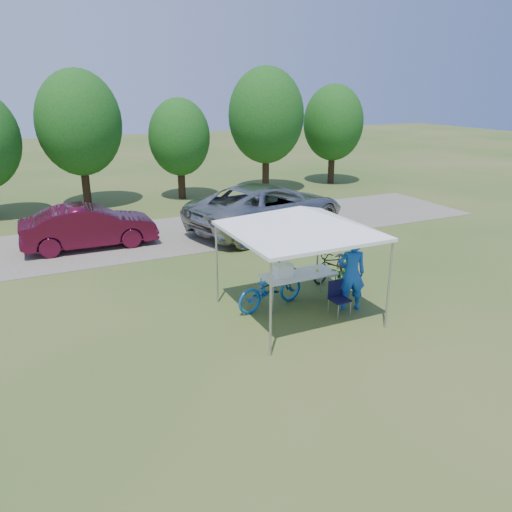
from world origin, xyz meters
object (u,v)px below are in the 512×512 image
at_px(folding_table, 299,276).
at_px(bike_green, 343,280).
at_px(folding_chair, 338,295).
at_px(sedan, 89,226).
at_px(cyclist, 351,273).
at_px(bike_blue, 270,288).
at_px(cooler, 283,270).
at_px(bike_dark, 334,264).
at_px(minivan, 267,207).

xyz_separation_m(folding_table, bike_green, (1.27, -0.14, -0.30)).
relative_size(folding_chair, sedan, 0.19).
height_order(cyclist, bike_blue, cyclist).
relative_size(folding_table, cooler, 4.20).
height_order(folding_table, bike_green, bike_green).
xyz_separation_m(cooler, bike_dark, (2.22, 0.98, -0.49)).
xyz_separation_m(folding_chair, cooler, (-1.00, 0.98, 0.46)).
height_order(folding_chair, bike_dark, bike_dark).
distance_m(cyclist, bike_green, 0.97).
bearing_deg(bike_dark, minivan, 157.21).
distance_m(cooler, bike_green, 1.80).
distance_m(folding_table, sedan, 8.25).
relative_size(cyclist, minivan, 0.29).
height_order(folding_chair, bike_blue, bike_blue).
xyz_separation_m(folding_chair, bike_blue, (-1.32, 1.03, 0.03)).
bearing_deg(bike_green, cyclist, -57.96).
relative_size(bike_blue, bike_dark, 1.11).
relative_size(bike_dark, minivan, 0.28).
xyz_separation_m(cyclist, bike_blue, (-1.75, 0.96, -0.44)).
height_order(cooler, minivan, minivan).
bearing_deg(folding_table, cyclist, -43.14).
bearing_deg(bike_green, sedan, -179.35).
bearing_deg(cooler, minivan, 66.58).
relative_size(folding_chair, minivan, 0.13).
distance_m(folding_table, folding_chair, 1.15).
relative_size(folding_table, bike_dark, 1.07).
height_order(bike_green, sedan, sedan).
height_order(minivan, sedan, minivan).
bearing_deg(folding_chair, bike_blue, 138.09).
bearing_deg(minivan, cyclist, 154.36).
xyz_separation_m(bike_dark, minivan, (0.57, 5.47, 0.45)).
height_order(folding_table, bike_blue, bike_blue).
height_order(bike_green, minivan, minivan).
xyz_separation_m(folding_table, cyclist, (0.97, -0.91, 0.21)).
distance_m(folding_table, bike_dark, 2.04).
bearing_deg(folding_chair, minivan, 72.30).
bearing_deg(cyclist, sedan, -37.77).
height_order(cooler, bike_green, cooler).
height_order(cyclist, sedan, cyclist).
bearing_deg(minivan, bike_blue, 138.96).
xyz_separation_m(folding_chair, minivan, (1.80, 7.43, 0.43)).
height_order(cooler, sedan, sedan).
bearing_deg(cooler, cyclist, -32.56).
bearing_deg(bike_blue, cooler, -110.93).
relative_size(bike_dark, sedan, 0.40).
bearing_deg(folding_chair, bike_green, 44.91).
distance_m(cooler, bike_dark, 2.48).
xyz_separation_m(bike_blue, minivan, (3.12, 6.40, 0.40)).
height_order(bike_blue, bike_dark, bike_blue).
relative_size(bike_green, bike_dark, 0.82).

